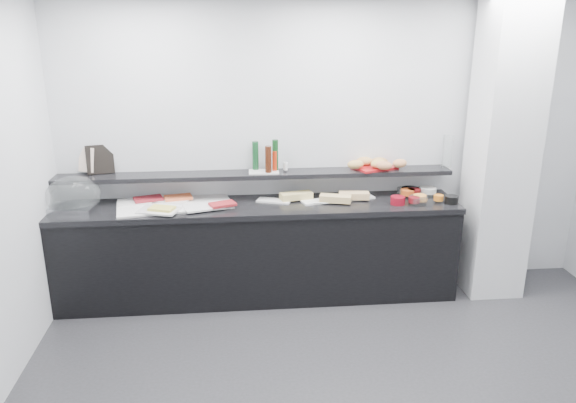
{
  "coord_description": "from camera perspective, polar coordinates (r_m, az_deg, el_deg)",
  "views": [
    {
      "loc": [
        -0.88,
        -3.07,
        2.48
      ],
      "look_at": [
        -0.45,
        1.45,
        1.0
      ],
      "focal_mm": 35.0,
      "sensor_mm": 36.0,
      "label": 1
    }
  ],
  "objects": [
    {
      "name": "bottle_green_a",
      "position": [
        5.16,
        -3.33,
        4.69
      ],
      "size": [
        0.06,
        0.06,
        0.26
      ],
      "primitive_type": "cylinder",
      "rotation": [
        0.0,
        0.0,
        -0.13
      ],
      "color": "#103D1D",
      "rests_on": "condiment_tray"
    },
    {
      "name": "food_meat_a",
      "position": [
        5.2,
        -14.01,
        0.27
      ],
      "size": [
        0.28,
        0.23,
        0.02
      ],
      "primitive_type": "cube",
      "rotation": [
        0.0,
        0.0,
        0.32
      ],
      "color": "maroon",
      "rests_on": "platter_meat_a"
    },
    {
      "name": "counter_top",
      "position": [
        5.04,
        -3.1,
        -0.56
      ],
      "size": [
        3.62,
        0.62,
        0.05
      ],
      "primitive_type": "cube",
      "color": "black",
      "rests_on": "buffet_cabinet"
    },
    {
      "name": "platter_meat_a",
      "position": [
        5.21,
        -15.33,
        -0.02
      ],
      "size": [
        0.33,
        0.25,
        0.01
      ],
      "primitive_type": "cube",
      "rotation": [
        0.0,
        0.0,
        0.19
      ],
      "color": "white",
      "rests_on": "linen_runner"
    },
    {
      "name": "bottle_brown",
      "position": [
        5.05,
        -2.02,
        4.3
      ],
      "size": [
        0.07,
        0.07,
        0.24
      ],
      "primitive_type": "cylinder",
      "rotation": [
        0.0,
        0.0,
        0.23
      ],
      "color": "#3A170A",
      "rests_on": "condiment_tray"
    },
    {
      "name": "food_meat_b",
      "position": [
        4.93,
        -6.66,
        -0.27
      ],
      "size": [
        0.25,
        0.21,
        0.02
      ],
      "primitive_type": "cube",
      "rotation": [
        0.0,
        0.0,
        0.36
      ],
      "color": "maroon",
      "rests_on": "platter_meat_b"
    },
    {
      "name": "bread_roll_mide",
      "position": [
        5.31,
        9.25,
        3.97
      ],
      "size": [
        0.15,
        0.13,
        0.08
      ],
      "primitive_type": "ellipsoid",
      "rotation": [
        0.0,
        0.0,
        0.42
      ],
      "color": "tan",
      "rests_on": "bread_tray"
    },
    {
      "name": "shaker_salt",
      "position": [
        5.14,
        -0.22,
        3.59
      ],
      "size": [
        0.04,
        0.04,
        0.07
      ],
      "primitive_type": "cylinder",
      "rotation": [
        0.0,
        0.0,
        -0.38
      ],
      "color": "white",
      "rests_on": "condiment_tray"
    },
    {
      "name": "bowl_glass_salmon",
      "position": [
        5.15,
        13.06,
        0.09
      ],
      "size": [
        0.2,
        0.2,
        0.07
      ],
      "primitive_type": "cylinder",
      "rotation": [
        0.0,
        0.0,
        -0.25
      ],
      "color": "white",
      "rests_on": "counter_top"
    },
    {
      "name": "back_wall",
      "position": [
        5.27,
        4.32,
        5.61
      ],
      "size": [
        5.0,
        0.02,
        2.7
      ],
      "primitive_type": "cube",
      "color": "silver",
      "rests_on": "ground"
    },
    {
      "name": "cloche_base",
      "position": [
        5.21,
        -21.02,
        -0.61
      ],
      "size": [
        0.42,
        0.32,
        0.04
      ],
      "primitive_type": "cube",
      "rotation": [
        0.0,
        0.0,
        -0.16
      ],
      "color": "#AAADB1",
      "rests_on": "counter_top"
    },
    {
      "name": "bread_roll_se",
      "position": [
        5.3,
        11.28,
        3.83
      ],
      "size": [
        0.16,
        0.13,
        0.08
      ],
      "primitive_type": "ellipsoid",
      "rotation": [
        0.0,
        0.0,
        0.27
      ],
      "color": "#D1844F",
      "rests_on": "bread_tray"
    },
    {
      "name": "sandwich_food_mid",
      "position": [
        5.06,
        4.84,
        0.3
      ],
      "size": [
        0.3,
        0.18,
        0.06
      ],
      "primitive_type": "cube",
      "rotation": [
        0.0,
        0.0,
        -0.28
      ],
      "color": "tan",
      "rests_on": "sandwich_plate_mid"
    },
    {
      "name": "sandwich_plate_mid",
      "position": [
        5.09,
        3.14,
        0.02
      ],
      "size": [
        0.33,
        0.21,
        0.01
      ],
      "primitive_type": "cube",
      "rotation": [
        0.0,
        0.0,
        0.27
      ],
      "color": "white",
      "rests_on": "counter_top"
    },
    {
      "name": "bread_roll_s",
      "position": [
        5.19,
        9.71,
        3.63
      ],
      "size": [
        0.17,
        0.14,
        0.08
      ],
      "primitive_type": "ellipsoid",
      "rotation": [
        0.0,
        0.0,
        -0.31
      ],
      "color": "#C17749",
      "rests_on": "bread_tray"
    },
    {
      "name": "carafe",
      "position": [
        5.49,
        15.88,
        4.93
      ],
      "size": [
        0.13,
        0.13,
        0.3
      ],
      "primitive_type": "cylinder",
      "rotation": [
        0.0,
        0.0,
        0.39
      ],
      "color": "silver",
      "rests_on": "wall_shelf"
    },
    {
      "name": "condiment_tray",
      "position": [
        5.12,
        -2.47,
        3.04
      ],
      "size": [
        0.28,
        0.18,
        0.01
      ],
      "primitive_type": "cube",
      "rotation": [
        0.0,
        0.0,
        -0.03
      ],
      "color": "white",
      "rests_on": "wall_shelf"
    },
    {
      "name": "platter_cheese",
      "position": [
        4.92,
        -13.01,
        -0.89
      ],
      "size": [
        0.39,
        0.31,
        0.01
      ],
      "primitive_type": "cube",
      "rotation": [
        0.0,
        0.0,
        -0.3
      ],
      "color": "silver",
      "rests_on": "linen_runner"
    },
    {
      "name": "bowl_red_jam",
      "position": [
        5.11,
        11.09,
        0.11
      ],
      "size": [
        0.15,
        0.15,
        0.07
      ],
      "primitive_type": "cylinder",
      "rotation": [
        0.0,
        0.0,
        0.17
      ],
      "color": "maroon",
      "rests_on": "counter_top"
    },
    {
      "name": "platter_meat_b",
      "position": [
        4.94,
        -8.6,
        -0.54
      ],
      "size": [
        0.37,
        0.3,
        0.01
      ],
      "primitive_type": "cube",
      "rotation": [
        0.0,
        0.0,
        0.28
      ],
      "color": "white",
      "rests_on": "linen_runner"
    },
    {
      "name": "wall_shelf",
      "position": [
        5.13,
        -3.24,
        2.76
      ],
      "size": [
        3.6,
        0.25,
        0.04
      ],
      "primitive_type": "cube",
      "color": "black",
      "rests_on": "back_wall"
    },
    {
      "name": "bottle_hot",
      "position": [
        5.12,
        -1.38,
        4.15
      ],
      "size": [
        0.06,
        0.06,
        0.18
      ],
      "primitive_type": "cylinder",
      "rotation": [
        0.0,
        0.0,
        -0.39
      ],
      "color": "#B9290D",
      "rests_on": "condiment_tray"
    },
    {
      "name": "sandwich_food_left",
      "position": [
        5.12,
        0.84,
        0.58
      ],
      "size": [
        0.31,
        0.18,
        0.06
      ],
      "primitive_type": "cube",
      "rotation": [
        0.0,
        0.0,
        0.23
      ],
      "color": "tan",
      "rests_on": "sandwich_plate_left"
    },
    {
      "name": "bowl_glass_cream",
      "position": [
        5.43,
        13.9,
        0.96
      ],
      "size": [
        0.23,
        0.23,
        0.07
      ],
      "primitive_type": "cylinder",
      "rotation": [
        0.0,
        0.0,
        0.32
      ],
      "color": "white",
      "rests_on": "counter_top"
    },
    {
      "name": "platter_salmon",
      "position": [
        5.2,
        -11.77,
        0.23
      ],
      "size": [
        0.39,
        0.33,
        0.01
      ],
      "primitive_type": "cube",
      "rotation": [
        0.0,
        0.0,
        -0.38
      ],
      "color": "white",
      "rests_on": "linen_runner"
    },
    {
      "name": "column",
      "position": [
        5.41,
        20.89,
        4.79
      ],
      "size": [
        0.5,
        0.5,
        2.7
      ],
      "primitive_type": "cube",
      "color": "silver",
      "rests_on": "ground"
    },
    {
      "name": "fill_glass_salmon",
      "position": [
        5.2,
        13.24,
        0.39
      ],
      "size": [
        0.16,
        0.16,
        0.05
      ],
      "primitive_type": "cylinder",
      "rotation": [
        0.0,
        0.0,
        -0.42
      ],
      "color": "orange",
      "rests_on": "bowl_glass_salmon"
    },
    {
      "name": "fill_black_jam",
      "position": [
        5.37,
        12.71,
        0.99
      ],
      "size": [
        0.13,
        0.13,
        0.05
      ],
      "primitive_type": "cylinder",
      "rotation": [
        0.0,
        0.0,
        0.09
      ],
      "color": "#5A0C0E",
      "rests_on": "bowl_black_jam"
    },
    {
      "name": "tongs_left",
      "position": [
        5.11,
        0.22,
        0.25
      ],
      "size": [
        0.13,
        0.1,
        0.01
      ],
      "primitive_type": "cylinder",
      "rotation": [
        0.0,
        1.57,
        0.64
      ],
      "color": "#B2B5B9",
      "rests_on": "sandwich_plate_left"
    },
    {
      "name": "buffet_cabinet",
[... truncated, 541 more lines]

